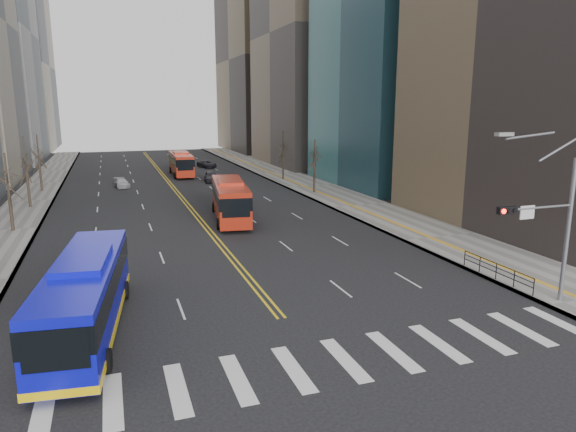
# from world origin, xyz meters

# --- Properties ---
(ground) EXTENTS (220.00, 220.00, 0.00)m
(ground) POSITION_xyz_m (0.00, 0.00, 0.00)
(ground) COLOR black
(sidewalk_right) EXTENTS (7.00, 130.00, 0.15)m
(sidewalk_right) POSITION_xyz_m (17.50, 45.00, 0.07)
(sidewalk_right) COLOR slate
(sidewalk_right) RESTS_ON ground
(sidewalk_left) EXTENTS (5.00, 130.00, 0.15)m
(sidewalk_left) POSITION_xyz_m (-16.50, 45.00, 0.07)
(sidewalk_left) COLOR slate
(sidewalk_left) RESTS_ON ground
(crosswalk) EXTENTS (26.70, 4.00, 0.01)m
(crosswalk) POSITION_xyz_m (0.00, 0.00, 0.01)
(crosswalk) COLOR silver
(crosswalk) RESTS_ON ground
(centerline) EXTENTS (0.55, 100.00, 0.01)m
(centerline) POSITION_xyz_m (0.00, 55.00, 0.01)
(centerline) COLOR gold
(centerline) RESTS_ON ground
(office_towers) EXTENTS (83.00, 134.00, 58.00)m
(office_towers) POSITION_xyz_m (0.12, 68.51, 23.92)
(office_towers) COLOR gray
(office_towers) RESTS_ON ground
(signal_mast) EXTENTS (5.37, 0.37, 9.39)m
(signal_mast) POSITION_xyz_m (13.77, 2.00, 4.86)
(signal_mast) COLOR gray
(signal_mast) RESTS_ON ground
(pedestrian_railing) EXTENTS (0.06, 6.06, 1.02)m
(pedestrian_railing) POSITION_xyz_m (14.30, 6.00, 0.82)
(pedestrian_railing) COLOR black
(pedestrian_railing) RESTS_ON sidewalk_right
(street_trees) EXTENTS (35.20, 47.20, 7.60)m
(street_trees) POSITION_xyz_m (-7.18, 34.55, 4.87)
(street_trees) COLOR #31261E
(street_trees) RESTS_ON ground
(blue_bus) EXTENTS (4.30, 13.24, 3.76)m
(blue_bus) POSITION_xyz_m (-9.27, 6.55, 1.97)
(blue_bus) COLOR #0D0FC5
(blue_bus) RESTS_ON ground
(red_bus_near) EXTENTS (4.52, 12.41, 3.82)m
(red_bus_near) POSITION_xyz_m (2.80, 28.70, 2.12)
(red_bus_near) COLOR #A42311
(red_bus_near) RESTS_ON ground
(red_bus_far) EXTENTS (3.16, 11.76, 3.70)m
(red_bus_far) POSITION_xyz_m (2.71, 62.07, 2.05)
(red_bus_far) COLOR #A42311
(red_bus_far) RESTS_ON ground
(car_white) EXTENTS (1.69, 4.38, 1.42)m
(car_white) POSITION_xyz_m (-10.98, 7.38, 0.71)
(car_white) COLOR white
(car_white) RESTS_ON ground
(car_dark_mid) EXTENTS (2.31, 4.69, 1.54)m
(car_dark_mid) POSITION_xyz_m (5.73, 53.58, 0.77)
(car_dark_mid) COLOR black
(car_dark_mid) RESTS_ON ground
(car_silver) EXTENTS (2.22, 4.23, 1.17)m
(car_silver) POSITION_xyz_m (-6.44, 52.55, 0.59)
(car_silver) COLOR #B0AFB5
(car_silver) RESTS_ON ground
(car_dark_far) EXTENTS (3.19, 4.92, 1.26)m
(car_dark_far) POSITION_xyz_m (8.32, 70.86, 0.63)
(car_dark_far) COLOR black
(car_dark_far) RESTS_ON ground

